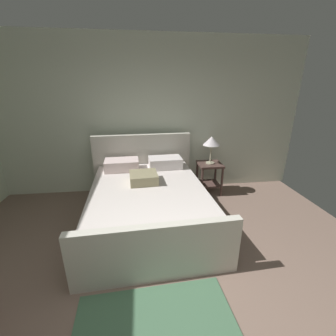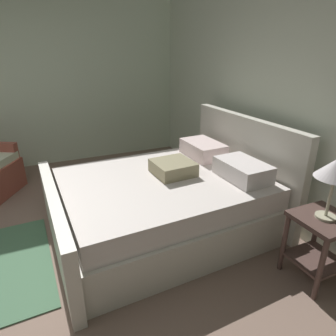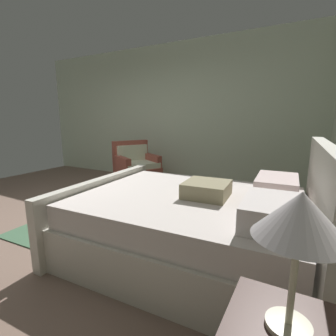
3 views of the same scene
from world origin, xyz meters
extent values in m
cube|color=silver|center=(0.00, 3.22, 1.41)|extent=(5.70, 0.12, 2.82)
cube|color=beige|center=(-0.16, 1.89, 0.20)|extent=(1.75, 2.11, 0.40)
cube|color=beige|center=(-0.21, 2.96, 0.58)|extent=(1.78, 0.19, 1.15)
cube|color=beige|center=(-0.11, 0.82, 0.34)|extent=(1.78, 0.19, 0.68)
cube|color=silver|center=(-0.16, 1.89, 0.51)|extent=(1.67, 2.05, 0.22)
cube|color=silver|center=(-0.57, 2.61, 0.71)|extent=(0.58, 0.39, 0.18)
cube|color=silver|center=(0.18, 2.64, 0.71)|extent=(0.58, 0.39, 0.18)
cube|color=gray|center=(-0.21, 2.04, 0.69)|extent=(0.43, 0.43, 0.14)
cube|color=#4E3832|center=(1.05, 2.82, 0.58)|extent=(0.44, 0.44, 0.04)
cube|color=#4E3832|center=(1.05, 2.82, 0.18)|extent=(0.40, 0.40, 0.02)
cylinder|color=#4E3832|center=(0.86, 2.63, 0.28)|extent=(0.04, 0.04, 0.56)
cylinder|color=#4E3832|center=(1.24, 2.63, 0.28)|extent=(0.04, 0.04, 0.56)
cylinder|color=#4E3832|center=(0.86, 3.01, 0.28)|extent=(0.04, 0.04, 0.56)
cylinder|color=#B7B293|center=(1.05, 2.82, 0.61)|extent=(0.16, 0.16, 0.02)
cylinder|color=#B7B293|center=(1.05, 2.82, 0.79)|extent=(0.02, 0.02, 0.33)
camera|label=1|loc=(-0.22, -1.02, 1.95)|focal=23.74mm
camera|label=2|loc=(2.41, 0.83, 1.88)|focal=31.52mm
camera|label=3|loc=(1.94, 2.81, 1.35)|focal=26.72mm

